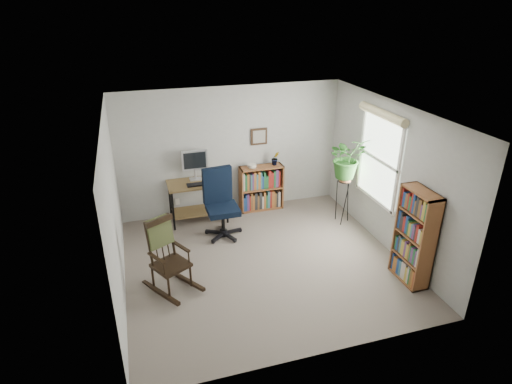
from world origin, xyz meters
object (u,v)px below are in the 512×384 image
object	(u,v)px
desk	(198,201)
rocking_chair	(170,256)
low_bookshelf	(261,188)
tall_bookshelf	(415,237)
office_chair	(223,204)

from	to	relation	value
desk	rocking_chair	xyz separation A→B (m)	(-0.72, -1.94, 0.16)
low_bookshelf	tall_bookshelf	bearing A→B (deg)	-64.06
rocking_chair	tall_bookshelf	world-z (taller)	tall_bookshelf
desk	office_chair	xyz separation A→B (m)	(0.31, -0.70, 0.23)
rocking_chair	low_bookshelf	xyz separation A→B (m)	(1.98, 2.06, -0.10)
desk	low_bookshelf	size ratio (longest dim) A/B	1.20
desk	rocking_chair	size ratio (longest dim) A/B	0.98
office_chair	tall_bookshelf	bearing A→B (deg)	-47.94
office_chair	low_bookshelf	xyz separation A→B (m)	(0.95, 0.82, -0.16)
low_bookshelf	tall_bookshelf	distance (m)	3.18
office_chair	rocking_chair	distance (m)	1.61
office_chair	rocking_chair	size ratio (longest dim) A/B	1.12
rocking_chair	low_bookshelf	distance (m)	2.85
tall_bookshelf	desk	bearing A→B (deg)	134.08
desk	rocking_chair	world-z (taller)	rocking_chair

